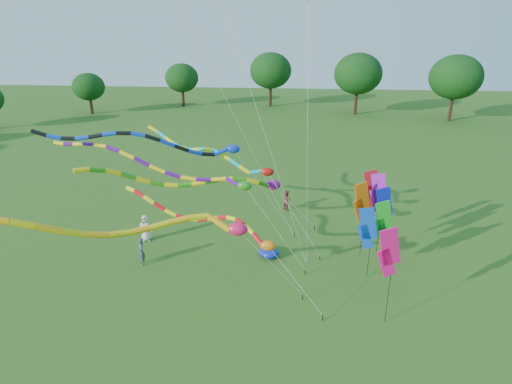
# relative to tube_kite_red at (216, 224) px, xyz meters

# --- Properties ---
(ground) EXTENTS (160.00, 160.00, 0.00)m
(ground) POSITION_rel_tube_kite_red_xyz_m (2.27, -1.54, -3.77)
(ground) COLOR #285B18
(ground) RESTS_ON ground
(tree_ring) EXTENTS (118.99, 118.06, 9.54)m
(tree_ring) POSITION_rel_tube_kite_red_xyz_m (6.57, 5.74, 1.57)
(tree_ring) COLOR #382314
(tree_ring) RESTS_ON ground
(tube_kite_red) EXTENTS (10.44, 3.89, 5.53)m
(tube_kite_red) POSITION_rel_tube_kite_red_xyz_m (0.00, 0.00, 0.00)
(tube_kite_red) COLOR black
(tube_kite_red) RESTS_ON ground
(tube_kite_orange) EXTENTS (14.48, 5.75, 7.23)m
(tube_kite_orange) POSITION_rel_tube_kite_red_xyz_m (-2.92, -3.54, 1.42)
(tube_kite_orange) COLOR black
(tube_kite_orange) RESTS_ON ground
(tube_kite_purple) EXTENTS (15.30, 3.35, 7.47)m
(tube_kite_purple) POSITION_rel_tube_kite_red_xyz_m (-3.51, 3.17, 1.91)
(tube_kite_purple) COLOR black
(tube_kite_purple) RESTS_ON ground
(tube_kite_blue) EXTENTS (14.44, 3.72, 8.32)m
(tube_kite_blue) POSITION_rel_tube_kite_red_xyz_m (-3.81, 3.89, 3.06)
(tube_kite_blue) COLOR black
(tube_kite_blue) RESTS_ON ground
(tube_kite_cyan) EXTENTS (11.48, 5.28, 7.26)m
(tube_kite_cyan) POSITION_rel_tube_kite_red_xyz_m (-0.83, 5.96, 1.76)
(tube_kite_cyan) COLOR black
(tube_kite_cyan) RESTS_ON ground
(tube_kite_green) EXTENTS (13.25, 5.74, 6.53)m
(tube_kite_green) POSITION_rel_tube_kite_red_xyz_m (-1.29, 4.55, 0.61)
(tube_kite_green) COLOR black
(tube_kite_green) RESTS_ON ground
(banner_pole_violet) EXTENTS (1.13, 0.45, 5.22)m
(banner_pole_violet) POSITION_rel_tube_kite_red_xyz_m (8.86, 4.56, 0.18)
(banner_pole_violet) COLOR black
(banner_pole_violet) RESTS_ON ground
(banner_pole_blue_b) EXTENTS (1.16, 0.27, 4.56)m
(banner_pole_blue_b) POSITION_rel_tube_kite_red_xyz_m (9.12, 4.07, -0.48)
(banner_pole_blue_b) COLOR black
(banner_pole_blue_b) RESTS_ON ground
(banner_pole_magenta_b) EXTENTS (1.15, 0.36, 5.02)m
(banner_pole_magenta_b) POSITION_rel_tube_kite_red_xyz_m (8.16, -2.22, -0.02)
(banner_pole_magenta_b) COLOR black
(banner_pole_magenta_b) RESTS_ON ground
(banner_pole_red) EXTENTS (1.15, 0.30, 5.10)m
(banner_pole_red) POSITION_rel_tube_kite_red_xyz_m (8.59, 5.59, 0.06)
(banner_pole_red) COLOR black
(banner_pole_red) RESTS_ON ground
(banner_pole_blue_a) EXTENTS (1.15, 0.30, 4.17)m
(banner_pole_blue_a) POSITION_rel_tube_kite_red_xyz_m (7.91, 1.91, -0.86)
(banner_pole_blue_a) COLOR black
(banner_pole_blue_a) RESTS_ON ground
(banner_pole_orange) EXTENTS (1.09, 0.55, 4.86)m
(banner_pole_orange) POSITION_rel_tube_kite_red_xyz_m (7.82, 3.96, -0.18)
(banner_pole_orange) COLOR black
(banner_pole_orange) RESTS_ON ground
(banner_pole_green) EXTENTS (1.14, 0.38, 4.53)m
(banner_pole_green) POSITION_rel_tube_kite_red_xyz_m (8.74, 2.06, -0.50)
(banner_pole_green) COLOR black
(banner_pole_green) RESTS_ON ground
(blue_nylon_heap) EXTENTS (1.44, 1.52, 0.59)m
(blue_nylon_heap) POSITION_rel_tube_kite_red_xyz_m (2.88, 3.34, -3.51)
(blue_nylon_heap) COLOR #0D27AD
(blue_nylon_heap) RESTS_ON ground
(person_a) EXTENTS (0.97, 0.74, 1.79)m
(person_a) POSITION_rel_tube_kite_red_xyz_m (-5.61, 4.85, -2.88)
(person_a) COLOR silver
(person_a) RESTS_ON ground
(person_b) EXTENTS (0.67, 0.73, 1.67)m
(person_b) POSITION_rel_tube_kite_red_xyz_m (-4.88, 1.92, -2.93)
(person_b) COLOR #40465A
(person_b) RESTS_ON ground
(person_c) EXTENTS (0.92, 0.94, 1.53)m
(person_c) POSITION_rel_tube_kite_red_xyz_m (3.38, 10.82, -3.01)
(person_c) COLOR brown
(person_c) RESTS_ON ground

